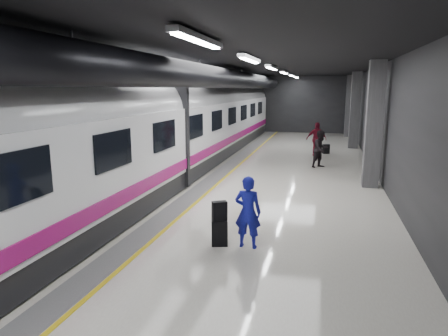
# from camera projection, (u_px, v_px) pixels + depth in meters

# --- Properties ---
(ground) EXTENTS (40.00, 40.00, 0.00)m
(ground) POSITION_uv_depth(u_px,v_px,m) (237.00, 192.00, 13.83)
(ground) COLOR silver
(ground) RESTS_ON ground
(platform_hall) EXTENTS (10.02, 40.02, 4.51)m
(platform_hall) POSITION_uv_depth(u_px,v_px,m) (235.00, 88.00, 14.12)
(platform_hall) COLOR black
(platform_hall) RESTS_ON ground
(train) EXTENTS (3.05, 38.00, 4.05)m
(train) POSITION_uv_depth(u_px,v_px,m) (148.00, 130.00, 14.21)
(train) COLOR black
(train) RESTS_ON ground
(traveler_main) EXTENTS (0.62, 0.42, 1.65)m
(traveler_main) POSITION_uv_depth(u_px,v_px,m) (248.00, 212.00, 8.88)
(traveler_main) COLOR #171DAE
(traveler_main) RESTS_ON ground
(suitcase_main) EXTENTS (0.41, 0.32, 0.59)m
(suitcase_main) POSITION_uv_depth(u_px,v_px,m) (220.00, 233.00, 9.08)
(suitcase_main) COLOR black
(suitcase_main) RESTS_ON ground
(shoulder_bag) EXTENTS (0.37, 0.32, 0.44)m
(shoulder_bag) POSITION_uv_depth(u_px,v_px,m) (220.00, 211.00, 9.00)
(shoulder_bag) COLOR black
(shoulder_bag) RESTS_ON suitcase_main
(traveler_far_a) EXTENTS (1.03, 1.03, 1.69)m
(traveler_far_a) POSITION_uv_depth(u_px,v_px,m) (321.00, 149.00, 17.98)
(traveler_far_a) COLOR black
(traveler_far_a) RESTS_ON ground
(traveler_far_b) EXTENTS (1.08, 0.55, 1.77)m
(traveler_far_b) POSITION_uv_depth(u_px,v_px,m) (316.00, 139.00, 21.20)
(traveler_far_b) COLOR maroon
(traveler_far_b) RESTS_ON ground
(suitcase_far) EXTENTS (0.41, 0.35, 0.52)m
(suitcase_far) POSITION_uv_depth(u_px,v_px,m) (326.00, 149.00, 21.98)
(suitcase_far) COLOR black
(suitcase_far) RESTS_ON ground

